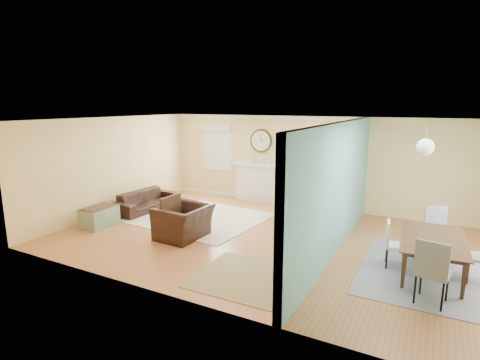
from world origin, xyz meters
name	(u,v)px	position (x,y,z in m)	size (l,w,h in m)	color
floor	(265,239)	(0.00, 0.00, 0.00)	(9.00, 9.00, 0.00)	#AA6434
wall_back	(309,162)	(0.00, 3.00, 1.30)	(9.00, 0.02, 2.60)	#DEBC72
wall_front	(182,219)	(0.00, -3.00, 1.30)	(9.00, 0.02, 2.60)	#DEBC72
wall_left	(114,165)	(-4.50, 0.00, 1.30)	(0.02, 6.00, 2.60)	#DEBC72
ceiling	(267,120)	(0.00, 0.00, 2.60)	(9.00, 6.00, 0.02)	white
partition	(340,183)	(1.51, 0.28, 1.36)	(0.17, 6.00, 2.60)	#DEBC72
fireplace	(259,182)	(-1.50, 2.88, 0.60)	(1.70, 0.30, 1.17)	white
wall_clock	(261,141)	(-1.50, 2.97, 1.85)	(0.70, 0.07, 0.70)	#49301C
window_left	(217,145)	(-3.05, 2.95, 1.66)	(1.05, 0.13, 1.42)	white
window_right	(311,150)	(0.05, 2.95, 1.66)	(1.05, 0.13, 1.42)	white
pendant	(425,147)	(3.00, 0.00, 2.20)	(0.30, 0.30, 0.55)	gold
rug_cream	(199,218)	(-2.16, 0.59, 0.01)	(3.18, 2.76, 0.02)	beige
rug_jute	(253,279)	(0.62, -1.89, 0.01)	(1.98, 1.62, 0.01)	tan
rug_grey	(432,273)	(3.31, -0.19, 0.01)	(2.36, 2.95, 0.01)	gray
sofa	(146,201)	(-3.87, 0.49, 0.28)	(1.91, 0.75, 0.56)	black
eames_chair	(184,222)	(-1.63, -0.79, 0.37)	(1.14, 0.99, 0.74)	black
green_chair	(296,202)	(-0.05, 2.10, 0.35)	(0.75, 0.77, 0.70)	#086447
trunk	(100,216)	(-3.93, -1.10, 0.25)	(0.57, 0.88, 0.49)	gray
credenza	(333,213)	(1.13, 1.37, 0.40)	(0.52, 1.53, 0.80)	#916C48
tv	(334,184)	(1.11, 1.37, 1.10)	(1.05, 0.14, 0.61)	black
garden_stool	(320,234)	(1.18, 0.17, 0.25)	(0.33, 0.33, 0.49)	white
potted_plant	(321,214)	(1.18, 0.17, 0.69)	(0.36, 0.32, 0.40)	#337F33
dining_table	(434,256)	(3.31, -0.19, 0.32)	(1.84, 1.03, 0.65)	#49301C
dining_chair_n	(438,226)	(3.34, 0.91, 0.54)	(0.51, 0.51, 0.93)	gray
dining_chair_s	(434,265)	(3.30, -1.33, 0.61)	(0.52, 0.52, 1.03)	gray
dining_chair_w	(397,241)	(2.70, -0.23, 0.50)	(0.43, 0.43, 0.86)	white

